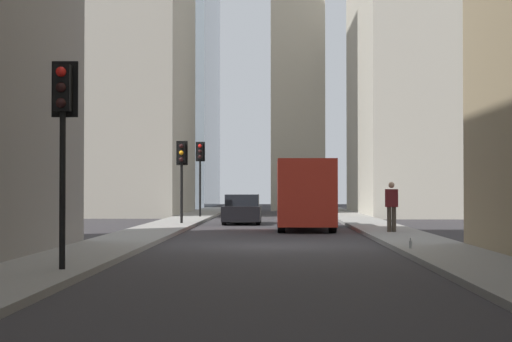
{
  "coord_description": "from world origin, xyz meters",
  "views": [
    {
      "loc": [
        -25.0,
        -0.16,
        1.7
      ],
      "look_at": [
        11.4,
        0.64,
        2.46
      ],
      "focal_mm": 59.35,
      "sensor_mm": 36.0,
      "label": 1
    }
  ],
  "objects": [
    {
      "name": "building_left_far",
      "position": [
        30.32,
        -10.6,
        10.38
      ],
      "size": [
        17.26,
        10.0,
        20.76
      ],
      "color": "beige",
      "rests_on": "ground_plane"
    },
    {
      "name": "delivery_truck",
      "position": [
        9.85,
        -1.4,
        1.46
      ],
      "size": [
        6.46,
        2.25,
        2.84
      ],
      "color": "red",
      "rests_on": "ground_plane"
    },
    {
      "name": "pedestrian",
      "position": [
        5.64,
        -4.39,
        1.12
      ],
      "size": [
        0.26,
        0.44,
        1.8
      ],
      "color": "#473D33",
      "rests_on": "sidewalk_left"
    },
    {
      "name": "sidewalk_left",
      "position": [
        0.0,
        -4.5,
        0.07
      ],
      "size": [
        90.0,
        2.2,
        0.14
      ],
      "primitive_type": "cube",
      "color": "gray",
      "rests_on": "ground_plane"
    },
    {
      "name": "ground_plane",
      "position": [
        0.0,
        0.0,
        0.0
      ],
      "size": [
        135.0,
        135.0,
        0.0
      ],
      "primitive_type": "plane",
      "color": "#302D30"
    },
    {
      "name": "traffic_light_foreground",
      "position": [
        -8.74,
        3.95,
        3.12
      ],
      "size": [
        0.43,
        0.52,
        4.06
      ],
      "color": "black",
      "rests_on": "sidewalk_right"
    },
    {
      "name": "sidewalk_right",
      "position": [
        0.0,
        4.5,
        0.07
      ],
      "size": [
        90.0,
        2.2,
        0.14
      ],
      "primitive_type": "cube",
      "color": "gray",
      "rests_on": "ground_plane"
    },
    {
      "name": "sedan_black",
      "position": [
        15.58,
        1.4,
        0.66
      ],
      "size": [
        4.3,
        1.78,
        1.42
      ],
      "color": "black",
      "rests_on": "ground_plane"
    },
    {
      "name": "traffic_light_far_junction",
      "position": [
        13.14,
        4.05,
        2.87
      ],
      "size": [
        0.43,
        0.52,
        3.73
      ],
      "color": "black",
      "rests_on": "sidewalk_right"
    },
    {
      "name": "discarded_bottle",
      "position": [
        -2.86,
        -3.7,
        0.25
      ],
      "size": [
        0.07,
        0.07,
        0.27
      ],
      "color": "#999EA3",
      "rests_on": "sidewalk_left"
    },
    {
      "name": "traffic_light_midblock",
      "position": [
        22.22,
        4.02,
        3.22
      ],
      "size": [
        0.43,
        0.52,
        4.19
      ],
      "color": "black",
      "rests_on": "sidewalk_right"
    }
  ]
}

